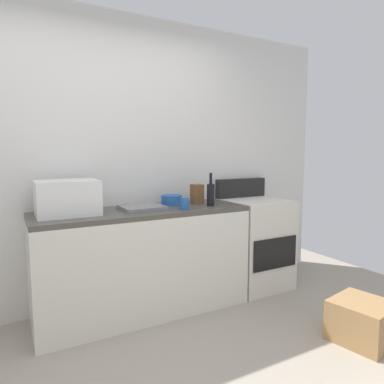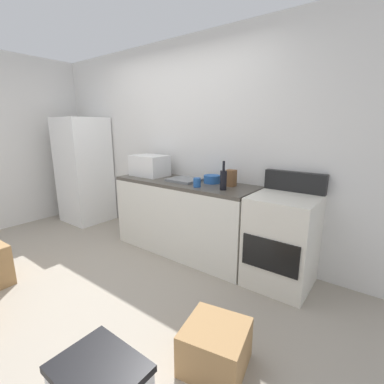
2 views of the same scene
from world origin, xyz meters
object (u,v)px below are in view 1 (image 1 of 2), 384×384
object	(u,v)px
coffee_mug	(184,203)
cardboard_box_small	(362,321)
knife_block	(197,194)
wine_bottle	(211,194)
microwave	(67,198)
mixing_bowl	(172,200)
stove_oven	(255,241)

from	to	relation	value
coffee_mug	cardboard_box_small	bearing A→B (deg)	-49.00
knife_block	cardboard_box_small	distance (m)	1.69
wine_bottle	knife_block	xyz separation A→B (m)	(-0.03, 0.20, -0.02)
microwave	mixing_bowl	world-z (taller)	microwave
wine_bottle	knife_block	size ratio (longest dim) A/B	1.67
wine_bottle	mixing_bowl	distance (m)	0.37
stove_oven	wine_bottle	world-z (taller)	wine_bottle
microwave	wine_bottle	size ratio (longest dim) A/B	1.53
stove_oven	cardboard_box_small	xyz separation A→B (m)	(0.02, -1.23, -0.32)
microwave	coffee_mug	bearing A→B (deg)	-11.76
stove_oven	cardboard_box_small	world-z (taller)	stove_oven
cardboard_box_small	mixing_bowl	bearing A→B (deg)	124.21
wine_bottle	cardboard_box_small	xyz separation A→B (m)	(0.63, -1.11, -0.86)
cardboard_box_small	stove_oven	bearing A→B (deg)	90.73
stove_oven	knife_block	xyz separation A→B (m)	(-0.64, 0.09, 0.52)
microwave	coffee_mug	size ratio (longest dim) A/B	4.60
wine_bottle	coffee_mug	distance (m)	0.31
knife_block	coffee_mug	bearing A→B (deg)	-136.01
wine_bottle	coffee_mug	bearing A→B (deg)	-169.49
cardboard_box_small	coffee_mug	bearing A→B (deg)	131.00
microwave	mixing_bowl	xyz separation A→B (m)	(0.93, 0.09, -0.09)
coffee_mug	wine_bottle	bearing A→B (deg)	10.51
coffee_mug	mixing_bowl	distance (m)	0.28
microwave	cardboard_box_small	size ratio (longest dim) A/B	1.17
mixing_bowl	cardboard_box_small	bearing A→B (deg)	-55.79
wine_bottle	microwave	bearing A→B (deg)	173.60
microwave	wine_bottle	distance (m)	1.22
microwave	coffee_mug	world-z (taller)	microwave
microwave	knife_block	xyz separation A→B (m)	(1.19, 0.07, -0.05)
coffee_mug	mixing_bowl	size ratio (longest dim) A/B	0.53
wine_bottle	cardboard_box_small	world-z (taller)	wine_bottle
mixing_bowl	cardboard_box_small	distance (m)	1.80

